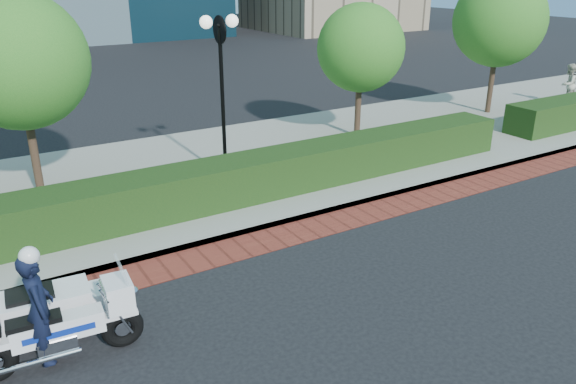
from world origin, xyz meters
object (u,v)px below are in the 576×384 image
lamppost (221,72)px  police_motorcycle (48,314)px  tree_b (18,61)px  tree_d (500,21)px  tree_c (361,48)px  pedestrian (568,84)px

lamppost → police_motorcycle: lamppost is taller
lamppost → police_motorcycle: (-5.40, -5.25, -2.29)m
lamppost → tree_b: tree_b is taller
tree_b → police_motorcycle: size_ratio=2.02×
lamppost → tree_d: (12.00, 1.30, 0.65)m
tree_c → police_motorcycle: size_ratio=1.78×
lamppost → tree_d: 12.09m
lamppost → pedestrian: bearing=1.9°
tree_b → tree_c: bearing=-0.0°
tree_c → police_motorcycle: tree_c is taller
lamppost → tree_b: 4.71m
tree_b → police_motorcycle: tree_b is taller
pedestrian → tree_d: bearing=-20.1°
tree_b → tree_c: 10.01m
lamppost → tree_b: (-4.50, 1.30, 0.48)m
lamppost → tree_d: bearing=6.2°
tree_d → police_motorcycle: 18.82m
tree_c → pedestrian: 10.52m
tree_c → lamppost: bearing=-166.7°
tree_d → pedestrian: 4.67m
pedestrian → tree_b: bearing=-10.6°
tree_d → police_motorcycle: bearing=-159.4°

